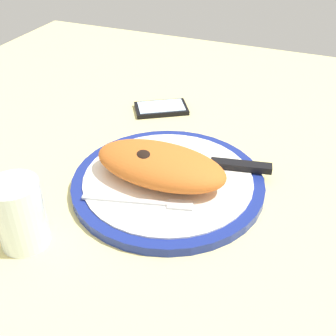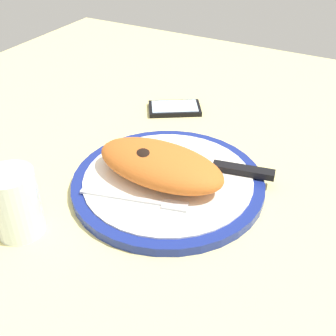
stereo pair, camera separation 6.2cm
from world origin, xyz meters
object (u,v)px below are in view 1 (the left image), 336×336
(plate, at_px, (168,182))
(smartphone, at_px, (161,108))
(knife, at_px, (224,164))
(water_glass, at_px, (21,218))
(fork, at_px, (148,202))
(calzone, at_px, (160,165))

(plate, bearing_deg, smartphone, 115.42)
(knife, relative_size, water_glass, 2.22)
(fork, bearing_deg, smartphone, 109.55)
(calzone, relative_size, fork, 1.32)
(smartphone, distance_m, water_glass, 0.46)
(knife, distance_m, water_glass, 0.35)
(fork, distance_m, smartphone, 0.35)
(fork, xyz_separation_m, water_glass, (-0.14, -0.13, 0.02))
(smartphone, height_order, water_glass, water_glass)
(knife, bearing_deg, fork, -120.63)
(plate, bearing_deg, fork, -93.27)
(calzone, distance_m, fork, 0.07)
(calzone, height_order, smartphone, calzone)
(water_glass, bearing_deg, knife, 50.26)
(calzone, height_order, knife, calzone)
(plate, bearing_deg, knife, 40.18)
(fork, xyz_separation_m, knife, (0.08, 0.14, 0.00))
(calzone, xyz_separation_m, knife, (0.09, 0.07, -0.02))
(water_glass, bearing_deg, fork, 42.26)
(plate, xyz_separation_m, knife, (0.08, 0.07, 0.01))
(smartphone, bearing_deg, calzone, -67.28)
(calzone, height_order, fork, calzone)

